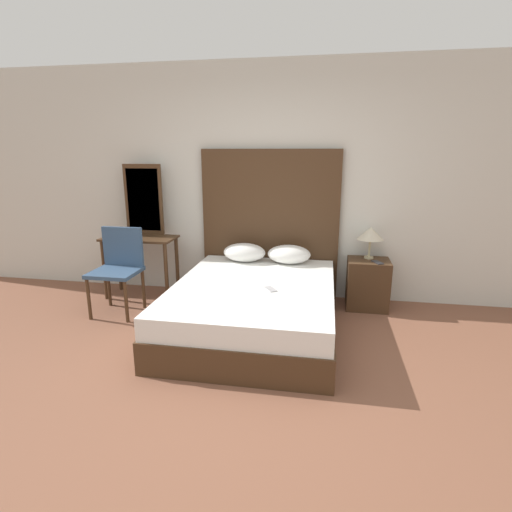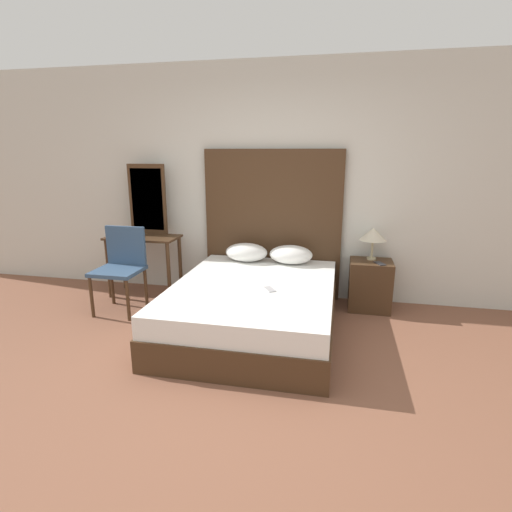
{
  "view_description": "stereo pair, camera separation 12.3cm",
  "coord_description": "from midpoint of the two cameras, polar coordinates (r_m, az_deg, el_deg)",
  "views": [
    {
      "loc": [
        0.63,
        -2.4,
        1.71
      ],
      "look_at": [
        -0.02,
        1.28,
        0.73
      ],
      "focal_mm": 28.0,
      "sensor_mm": 36.0,
      "label": 1
    },
    {
      "loc": [
        0.75,
        -2.38,
        1.71
      ],
      "look_at": [
        -0.02,
        1.28,
        0.73
      ],
      "focal_mm": 28.0,
      "sensor_mm": 36.0,
      "label": 2
    }
  ],
  "objects": [
    {
      "name": "ground_plane",
      "position": [
        3.02,
        -3.65,
        -19.83
      ],
      "size": [
        16.0,
        16.0,
        0.0
      ],
      "primitive_type": "plane",
      "color": "brown"
    },
    {
      "name": "wall_back",
      "position": [
        4.74,
        3.6,
        10.3
      ],
      "size": [
        10.0,
        0.06,
        2.7
      ],
      "color": "silver",
      "rests_on": "ground_plane"
    },
    {
      "name": "bed",
      "position": [
        3.93,
        0.6,
        -7.32
      ],
      "size": [
        1.54,
        2.0,
        0.48
      ],
      "color": "#422B19",
      "rests_on": "ground_plane"
    },
    {
      "name": "headboard",
      "position": [
        4.73,
        3.08,
        4.44
      ],
      "size": [
        1.62,
        0.05,
        1.74
      ],
      "color": "#422B19",
      "rests_on": "ground_plane"
    },
    {
      "name": "pillow_left",
      "position": [
        4.61,
        -0.61,
        0.53
      ],
      "size": [
        0.49,
        0.33,
        0.21
      ],
      "color": "white",
      "rests_on": "bed"
    },
    {
      "name": "pillow_right",
      "position": [
        4.53,
        5.78,
        0.2
      ],
      "size": [
        0.49,
        0.33,
        0.21
      ],
      "color": "white",
      "rests_on": "bed"
    },
    {
      "name": "phone_on_bed",
      "position": [
        3.68,
        2.89,
        -4.77
      ],
      "size": [
        0.14,
        0.16,
        0.01
      ],
      "color": "#B7B7BC",
      "rests_on": "bed"
    },
    {
      "name": "nightstand",
      "position": [
        4.63,
        16.69,
        -4.01
      ],
      "size": [
        0.45,
        0.39,
        0.55
      ],
      "color": "#422B19",
      "rests_on": "ground_plane"
    },
    {
      "name": "table_lamp",
      "position": [
        4.56,
        17.14,
        2.95
      ],
      "size": [
        0.29,
        0.29,
        0.35
      ],
      "color": "tan",
      "rests_on": "nightstand"
    },
    {
      "name": "phone_on_nightstand",
      "position": [
        4.46,
        18.03,
        -1.01
      ],
      "size": [
        0.13,
        0.17,
        0.01
      ],
      "color": "#232328",
      "rests_on": "nightstand"
    },
    {
      "name": "vanity_desk",
      "position": [
        4.95,
        -15.08,
        1.01
      ],
      "size": [
        0.85,
        0.42,
        0.73
      ],
      "color": "#422B19",
      "rests_on": "ground_plane"
    },
    {
      "name": "vanity_mirror",
      "position": [
        5.02,
        -14.56,
        7.84
      ],
      "size": [
        0.47,
        0.03,
        0.84
      ],
      "color": "#422B19",
      "rests_on": "vanity_desk"
    },
    {
      "name": "chair",
      "position": [
        4.58,
        -17.95,
        -0.94
      ],
      "size": [
        0.48,
        0.46,
        0.92
      ],
      "color": "#334C6B",
      "rests_on": "ground_plane"
    }
  ]
}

